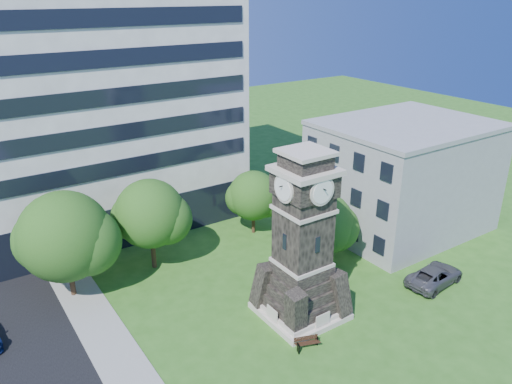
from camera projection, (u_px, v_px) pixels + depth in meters
ground at (283, 343)px, 32.77m from camera, size 160.00×160.00×0.00m
sidewalk at (116, 355)px, 31.70m from camera, size 3.00×70.00×0.06m
clock_tower at (302, 248)px, 33.87m from camera, size 5.40×5.40×12.22m
office_tall at (89, 76)px, 45.65m from camera, size 26.20×15.11×28.60m
office_low at (402, 176)px, 47.28m from camera, size 15.20×12.20×10.40m
car_east_lot at (435, 276)px, 39.14m from camera, size 5.56×2.98×1.48m
park_bench at (307, 342)px, 32.21m from camera, size 1.62×0.43×0.84m
tree_nw at (66, 238)px, 36.26m from camera, size 7.39×6.72×8.34m
tree_nc at (151, 216)px, 40.11m from camera, size 6.20×5.64×7.72m
tree_ne at (254, 197)px, 46.47m from camera, size 5.14×4.67×6.15m
tree_east at (322, 225)px, 41.17m from camera, size 5.84×5.31×6.32m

